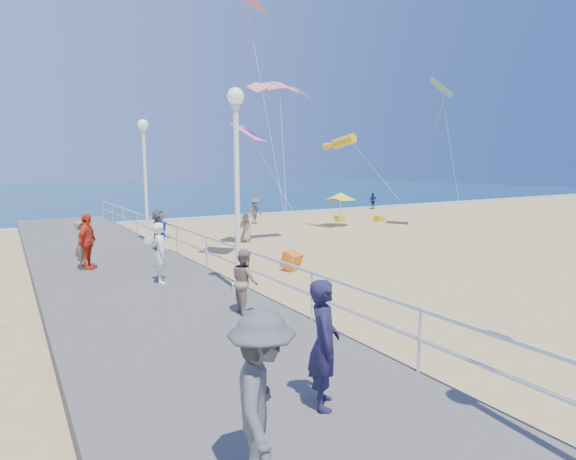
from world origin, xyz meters
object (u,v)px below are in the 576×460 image
woman_holding_toddler (161,253)px  beach_chair_right (379,219)px  spectator_0 (324,344)px  beach_walker_c (246,228)px  spectator_6 (81,244)px  box_kite (291,262)px  beach_chair_left (340,218)px  lamp_post_far (145,168)px  beach_walker_a (255,211)px  toddler_held (164,237)px  spectator_1 (245,281)px  beach_walker_b (373,201)px  spectator_2 (262,399)px  spectator_3 (87,242)px  spectator_5 (159,230)px  beach_umbrella (341,196)px  lamp_post_mid (237,169)px

woman_holding_toddler → beach_chair_right: bearing=-41.7°
spectator_0 → beach_walker_c: bearing=9.1°
spectator_0 → spectator_6: size_ratio=1.13×
box_kite → beach_chair_left: size_ratio=1.09×
lamp_post_far → beach_walker_a: size_ratio=3.13×
toddler_held → spectator_1: size_ratio=0.62×
lamp_post_far → beach_walker_b: lamp_post_far is taller
spectator_0 → spectator_1: size_ratio=1.23×
spectator_2 → beach_chair_left: bearing=-11.0°
beach_chair_left → spectator_3: bearing=-153.8°
spectator_1 → spectator_2: size_ratio=0.78×
spectator_1 → beach_walker_b: 31.48m
lamp_post_far → spectator_3: 5.60m
spectator_2 → beach_chair_left: size_ratio=3.41×
beach_walker_a → beach_walker_b: size_ratio=1.17×
toddler_held → spectator_1: (0.66, -3.86, -0.57)m
spectator_6 → beach_chair_left: (17.49, 8.28, -1.00)m
lamp_post_far → spectator_5: 3.10m
spectator_0 → beach_umbrella: 22.55m
spectator_6 → box_kite: 7.10m
lamp_post_mid → beach_umbrella: size_ratio=2.49×
woman_holding_toddler → spectator_5: size_ratio=1.05×
spectator_1 → toddler_held: bearing=15.9°
lamp_post_far → spectator_0: size_ratio=2.95×
spectator_2 → beach_walker_a: (11.76, 22.13, -0.49)m
lamp_post_far → woman_holding_toddler: (-1.50, -7.05, -2.39)m
lamp_post_mid → woman_holding_toddler: bearing=127.5°
lamp_post_mid → spectator_1: (-0.69, -1.76, -2.53)m
toddler_held → beach_walker_c: bearing=-22.1°
beach_walker_a → beach_walker_b: (14.10, 4.01, -0.12)m
beach_walker_b → beach_umbrella: beach_umbrella is taller
spectator_0 → beach_walker_a: spectator_0 is taller
spectator_5 → beach_umbrella: (12.76, 4.31, 0.68)m
woman_holding_toddler → beach_chair_left: (15.82, 11.49, -1.07)m
lamp_post_mid → beach_chair_right: size_ratio=9.67×
beach_chair_left → beach_walker_c: bearing=-155.5°
lamp_post_mid → beach_umbrella: bearing=41.9°
spectator_0 → lamp_post_far: bearing=26.2°
spectator_5 → beach_umbrella: beach_umbrella is taller
spectator_1 → beach_walker_a: bearing=-22.6°
lamp_post_mid → spectator_3: 6.23m
spectator_5 → beach_chair_right: spectator_5 is taller
spectator_0 → spectator_6: 11.27m
spectator_5 → beach_walker_b: size_ratio=1.14×
spectator_6 → beach_chair_left: spectator_6 is taller
toddler_held → spectator_3: size_ratio=0.50×
spectator_3 → box_kite: (6.42, -2.28, -1.01)m
spectator_0 → beach_chair_right: 25.57m
spectator_6 → beach_umbrella: beach_umbrella is taller
spectator_6 → beach_chair_left: size_ratio=2.92×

